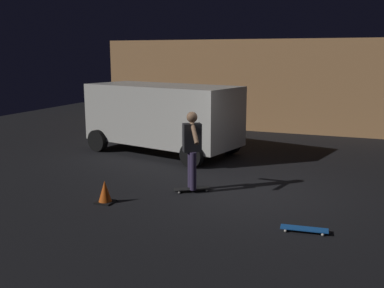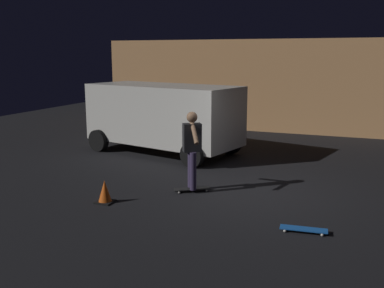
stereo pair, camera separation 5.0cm
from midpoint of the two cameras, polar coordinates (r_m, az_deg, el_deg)
name	(u,v)px [view 2 (the right image)]	position (r m, az deg, el deg)	size (l,w,h in m)	color
ground_plane	(249,191)	(9.86, 7.40, -5.91)	(28.00, 28.00, 0.00)	black
low_building	(272,83)	(19.00, 10.23, 7.66)	(12.94, 3.84, 3.47)	tan
parked_van	(163,114)	(13.34, -3.62, 3.81)	(4.92, 3.11, 2.03)	silver
skateboard_ridden	(192,189)	(9.71, 0.15, -5.77)	(0.76, 0.60, 0.07)	black
skateboard_spare	(304,229)	(7.80, 14.25, -10.51)	(0.80, 0.28, 0.07)	#1959B2
skater	(192,145)	(9.46, 0.15, -0.08)	(0.62, 0.87, 1.67)	#382D4C
traffic_cone	(105,192)	(9.12, -10.91, -6.09)	(0.34, 0.34, 0.46)	black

